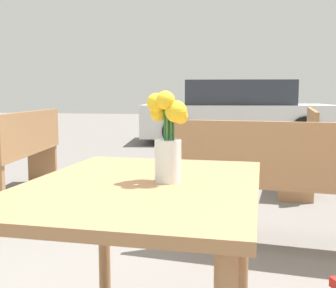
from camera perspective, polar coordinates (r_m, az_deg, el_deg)
name	(u,v)px	position (r m, az deg, el deg)	size (l,w,h in m)	color
table_front	(143,216)	(1.35, -3.42, -9.71)	(0.75, 0.98, 0.74)	#9E7047
flower_vase	(168,136)	(1.31, 0.05, 1.11)	(0.13, 0.14, 0.28)	silver
bench_near	(320,183)	(2.75, 19.87, -5.01)	(1.85, 0.56, 0.85)	#9E7047
bench_middle	(24,151)	(4.40, -18.87, -0.91)	(0.56, 1.53, 0.85)	#9E7047
bench_far	(303,143)	(4.98, 17.82, 0.19)	(0.53, 1.87, 0.85)	#9E7047
parked_car	(236,113)	(9.10, 9.22, 4.15)	(4.15, 2.35, 1.30)	silver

